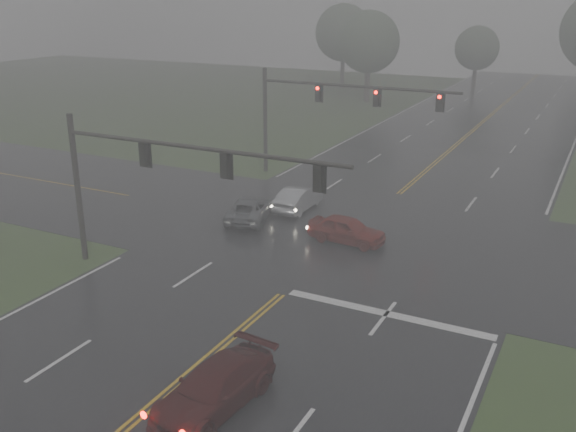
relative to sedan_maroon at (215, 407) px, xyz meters
The scene contains 12 objects.
main_road 13.88m from the sedan_maroon, 97.28° to the left, with size 18.00×160.00×0.02m, color black.
cross_street 15.86m from the sedan_maroon, 96.37° to the left, with size 120.00×14.00×0.02m, color black.
stop_bar 8.61m from the sedan_maroon, 71.44° to the left, with size 8.50×0.50×0.01m, color silver.
sedan_maroon is the anchor object (origin of this frame).
sedan_red 14.71m from the sedan_maroon, 96.25° to the left, with size 1.61×4.00×1.36m, color maroon.
sedan_silver 19.15m from the sedan_maroon, 108.48° to the left, with size 1.44×4.13×1.36m, color #A4A6AB.
car_grey 17.18m from the sedan_maroon, 116.64° to the left, with size 2.06×4.48×1.24m, color #515358.
signal_gantry_near 11.51m from the sedan_maroon, 137.72° to the left, with size 13.65×0.31×6.97m.
signal_gantry_far 26.55m from the sedan_maroon, 107.28° to the left, with size 13.55×0.37×7.26m.
tree_nw_a 59.65m from the sedan_maroon, 105.98° to the left, with size 6.98×6.98×10.25m.
tree_n_mid 72.07m from the sedan_maroon, 95.67° to the left, with size 5.54×5.54×8.14m.
tree_nw_b 70.55m from the sedan_maroon, 109.32° to the left, with size 7.33×7.33×10.77m.
Camera 1 is at (11.33, -7.58, 12.07)m, focal length 40.00 mm.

